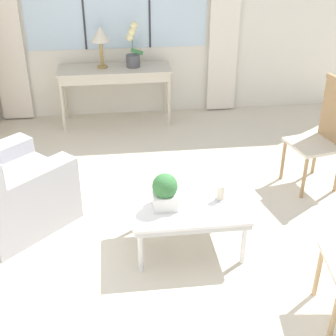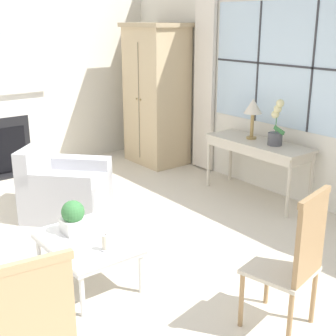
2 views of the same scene
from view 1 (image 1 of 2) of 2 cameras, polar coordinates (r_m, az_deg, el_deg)
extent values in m
plane|color=beige|center=(3.88, -4.09, -10.12)|extent=(14.00, 14.00, 0.00)
cube|color=silver|center=(6.13, -6.31, 19.04)|extent=(7.20, 0.06, 2.80)
cube|color=silver|center=(6.21, -19.41, 16.63)|extent=(0.38, 0.06, 2.51)
cube|color=silver|center=(6.25, 6.97, 18.04)|extent=(0.38, 0.06, 2.51)
cube|color=beige|center=(5.97, -6.55, 11.88)|extent=(1.40, 0.49, 0.03)
cube|color=beige|center=(5.99, -6.51, 11.29)|extent=(1.34, 0.47, 0.10)
cylinder|color=beige|center=(5.92, -12.75, 7.52)|extent=(0.04, 0.04, 0.69)
cylinder|color=beige|center=(5.93, 0.13, 8.27)|extent=(0.04, 0.04, 0.69)
cylinder|color=beige|center=(6.31, -12.46, 8.88)|extent=(0.04, 0.04, 0.69)
cylinder|color=beige|center=(6.31, -0.33, 9.59)|extent=(0.04, 0.04, 0.69)
cylinder|color=#9E7F47|center=(5.99, -8.01, 12.14)|extent=(0.13, 0.13, 0.02)
cylinder|color=#9E7F47|center=(5.95, -8.11, 13.63)|extent=(0.04, 0.04, 0.30)
cone|color=beige|center=(5.89, -8.28, 15.88)|extent=(0.23, 0.23, 0.18)
cylinder|color=#4C4C51|center=(5.97, -4.28, 12.90)|extent=(0.17, 0.17, 0.15)
cylinder|color=#38753D|center=(5.90, -4.38, 15.41)|extent=(0.01, 0.01, 0.39)
cube|color=#38753D|center=(5.94, -3.82, 13.98)|extent=(0.16, 0.02, 0.09)
sphere|color=beige|center=(5.90, -4.70, 15.60)|extent=(0.09, 0.09, 0.09)
sphere|color=beige|center=(5.89, -4.42, 16.28)|extent=(0.09, 0.09, 0.09)
sphere|color=beige|center=(5.87, -4.14, 16.96)|extent=(0.09, 0.09, 0.09)
cube|color=#B2B2B7|center=(4.32, -18.35, -3.55)|extent=(1.18, 1.18, 0.46)
cube|color=#B2B2B7|center=(4.05, -16.05, -4.27)|extent=(0.75, 0.73, 0.60)
cube|color=beige|center=(4.74, 17.31, 2.74)|extent=(0.52, 0.52, 0.03)
cube|color=#9E7A51|center=(4.74, 19.83, 6.30)|extent=(0.12, 0.40, 0.57)
cylinder|color=#9E7A51|center=(4.61, 16.27, -1.17)|extent=(0.04, 0.04, 0.43)
cylinder|color=#9E7A51|center=(4.88, 13.85, 0.95)|extent=(0.04, 0.04, 0.43)
cylinder|color=#9E7A51|center=(5.08, 17.50, 1.58)|extent=(0.04, 0.04, 0.43)
cylinder|color=tan|center=(3.27, 19.69, -16.27)|extent=(0.04, 0.04, 0.43)
cylinder|color=tan|center=(3.53, 17.85, -11.95)|extent=(0.04, 0.04, 0.43)
cube|color=silver|center=(3.71, 2.43, -4.54)|extent=(0.90, 0.63, 0.03)
cube|color=beige|center=(3.73, 2.41, -4.96)|extent=(0.88, 0.62, 0.04)
cylinder|color=silver|center=(3.58, -3.38, -10.03)|extent=(0.04, 0.04, 0.38)
cylinder|color=silver|center=(3.70, 9.22, -8.98)|extent=(0.04, 0.04, 0.38)
cylinder|color=silver|center=(4.01, -3.91, -5.24)|extent=(0.04, 0.04, 0.38)
cylinder|color=silver|center=(4.12, 7.30, -4.45)|extent=(0.04, 0.04, 0.38)
cube|color=white|center=(3.63, -0.37, -3.94)|extent=(0.19, 0.19, 0.12)
sphere|color=#38753D|center=(3.57, -0.37, -2.22)|extent=(0.20, 0.20, 0.20)
cylinder|color=silver|center=(3.77, 6.39, -3.77)|extent=(0.09, 0.09, 0.01)
cylinder|color=beige|center=(3.74, 6.44, -2.93)|extent=(0.06, 0.06, 0.12)
cylinder|color=black|center=(3.71, 6.50, -2.08)|extent=(0.00, 0.00, 0.01)
camera|label=2|loc=(4.00, 63.41, 9.38)|focal=50.00mm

